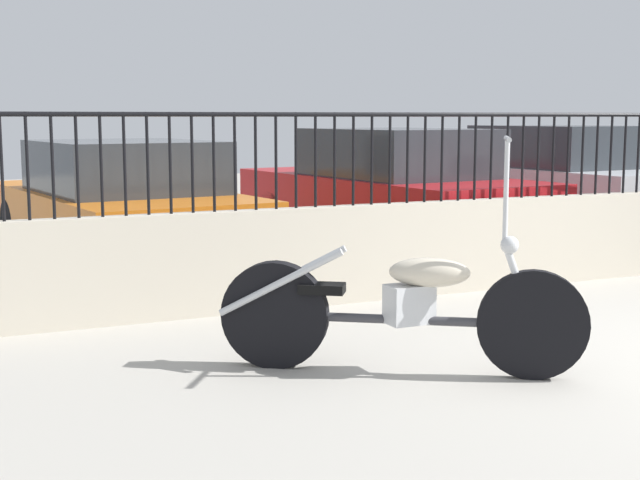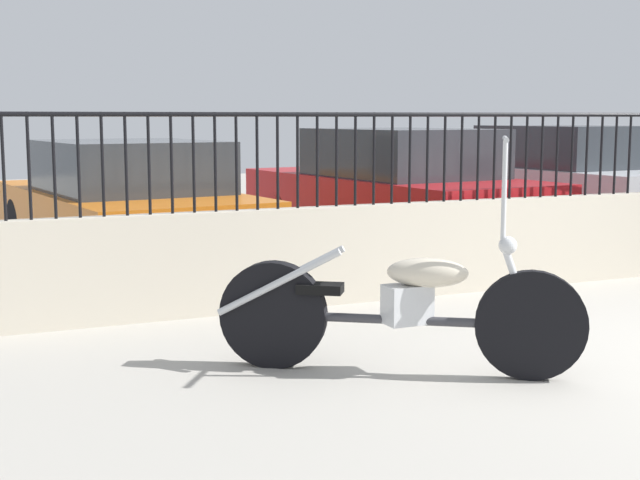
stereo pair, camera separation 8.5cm
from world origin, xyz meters
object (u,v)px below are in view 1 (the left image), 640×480
car_orange (120,203)px  car_silver (550,180)px  motorcycle_dark_grey (383,307)px  car_red (389,191)px

car_orange → car_silver: 5.89m
motorcycle_dark_grey → car_silver: bearing=77.5°
car_orange → car_silver: size_ratio=1.04×
motorcycle_dark_grey → car_red: (2.48, 4.39, 0.31)m
motorcycle_dark_grey → car_red: bearing=95.0°
motorcycle_dark_grey → car_orange: bearing=131.7°
car_red → car_silver: size_ratio=1.05×
motorcycle_dark_grey → car_orange: (-0.60, 4.69, 0.26)m
motorcycle_dark_grey → car_silver: size_ratio=0.46×
car_orange → car_red: size_ratio=0.99×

